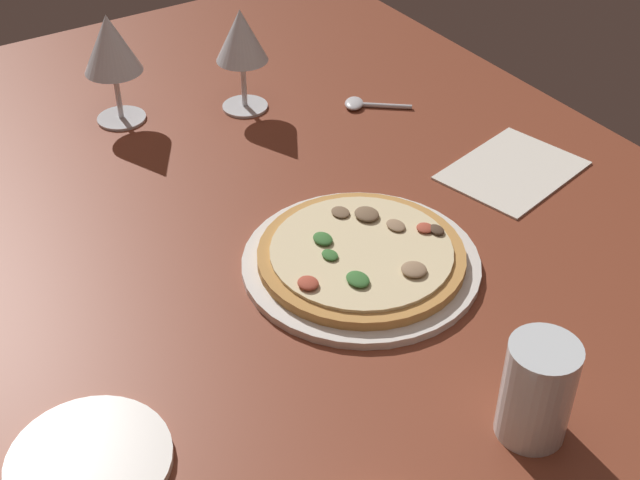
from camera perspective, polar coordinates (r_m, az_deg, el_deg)
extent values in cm
cube|color=brown|center=(104.76, -2.60, -1.79)|extent=(150.00, 110.00, 4.00)
cylinder|color=silver|center=(101.40, 2.68, -1.52)|extent=(27.67, 27.67, 1.00)
cylinder|color=#C68C47|center=(100.71, 2.70, -1.03)|extent=(24.03, 24.03, 1.20)
cylinder|color=beige|center=(100.22, 2.72, -0.67)|extent=(21.10, 21.10, 0.40)
ellipsoid|color=#937556|center=(103.60, 4.96, 0.96)|extent=(2.64, 2.00, 0.47)
ellipsoid|color=#AD4733|center=(103.49, 6.86, 0.79)|extent=(2.07, 1.99, 0.53)
ellipsoid|color=#937556|center=(97.09, 6.14, -1.92)|extent=(2.90, 2.84, 0.70)
ellipsoid|color=brown|center=(105.01, 3.06, 1.71)|extent=(3.20, 2.83, 0.71)
ellipsoid|color=#387033|center=(98.72, 0.65, -0.98)|extent=(2.21, 1.70, 0.49)
ellipsoid|color=#4C3828|center=(103.35, 7.60, 0.68)|extent=(2.15, 1.59, 0.56)
ellipsoid|color=#387033|center=(95.34, 2.48, -2.57)|extent=(2.99, 2.36, 0.68)
ellipsoid|color=brown|center=(105.21, 1.44, 1.74)|extent=(2.53, 2.10, 0.43)
ellipsoid|color=#387033|center=(100.96, 0.19, 0.09)|extent=(2.68, 2.10, 0.66)
ellipsoid|color=#AD4733|center=(94.76, -0.78, -2.82)|extent=(2.50, 2.25, 0.70)
cylinder|color=silver|center=(133.59, -4.90, 8.67)|extent=(6.84, 6.84, 0.40)
cylinder|color=silver|center=(131.76, -4.99, 10.16)|extent=(0.80, 0.80, 7.43)
cone|color=silver|center=(128.49, -5.17, 13.16)|extent=(7.61, 7.61, 7.69)
cone|color=maroon|center=(129.32, -5.12, 12.35)|extent=(3.31, 3.31, 3.71)
cylinder|color=silver|center=(133.23, -12.79, 7.75)|extent=(7.14, 7.14, 0.40)
cylinder|color=silver|center=(131.38, -13.03, 9.24)|extent=(0.80, 0.80, 7.48)
cone|color=silver|center=(127.95, -13.53, 12.36)|extent=(8.28, 8.28, 8.40)
cone|color=maroon|center=(128.99, -13.37, 11.36)|extent=(3.04, 3.04, 3.42)
cylinder|color=silver|center=(82.54, 13.97, -9.50)|extent=(6.61, 6.61, 10.65)
cylinder|color=silver|center=(83.58, 13.82, -10.18)|extent=(6.08, 6.08, 7.75)
cylinder|color=silver|center=(83.88, -14.80, -13.75)|extent=(15.06, 15.06, 0.90)
cube|color=silver|center=(120.76, 12.43, 4.44)|extent=(17.42, 20.84, 0.30)
ellipsoid|color=silver|center=(133.42, 2.24, 8.89)|extent=(4.87, 4.68, 1.00)
cylinder|color=silver|center=(133.34, 4.12, 8.73)|extent=(5.97, 7.24, 0.70)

